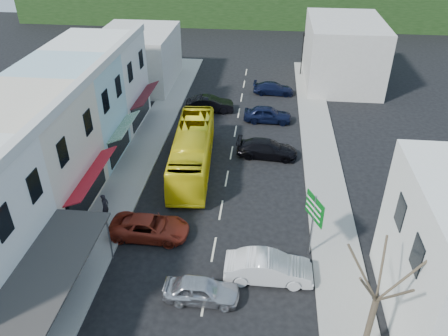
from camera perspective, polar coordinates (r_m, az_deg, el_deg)
ground at (r=27.44m, az=-1.35°, el=-10.56°), size 120.00×120.00×0.00m
sidewalk_left at (r=36.72m, az=-11.05°, el=1.14°), size 3.00×52.00×0.15m
sidewalk_right at (r=35.57m, az=12.80°, el=-0.18°), size 3.00×52.00×0.15m
shopfront_row at (r=32.72m, az=-22.54°, el=2.97°), size 8.25×30.00×8.00m
distant_block_left at (r=51.67m, az=-11.16°, el=13.93°), size 8.00×10.00×6.00m
distant_block_right at (r=52.87m, az=15.26°, el=14.40°), size 8.00×12.00×7.00m
bus at (r=34.30m, az=-4.14°, el=2.20°), size 3.31×11.75×3.10m
car_silver at (r=24.20m, az=-2.97°, el=-15.63°), size 4.41×1.82×1.40m
car_white at (r=25.34m, az=5.82°, el=-13.04°), size 4.42×1.85×1.40m
car_red at (r=28.33m, az=-9.68°, el=-7.63°), size 4.63×1.96×1.40m
car_black_near at (r=36.41m, az=5.65°, el=2.48°), size 4.61×2.14×1.40m
car_navy_mid at (r=42.32m, az=5.71°, el=6.90°), size 4.43×1.87×1.40m
car_black_far at (r=44.28m, az=-1.89°, el=8.23°), size 4.59×2.32×1.40m
car_navy_far at (r=48.81m, az=6.50°, el=10.37°), size 4.57×2.02×1.40m
pedestrian_left at (r=30.19m, az=-15.24°, el=-4.88°), size 0.48×0.65×1.70m
direction_sign at (r=26.20m, az=11.44°, el=-7.49°), size 1.68×2.12×4.34m
street_tree at (r=20.62m, az=19.24°, el=-16.01°), size 3.15×3.15×7.66m
traffic_signal at (r=54.27m, az=10.18°, el=14.49°), size 1.30×1.44×5.28m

